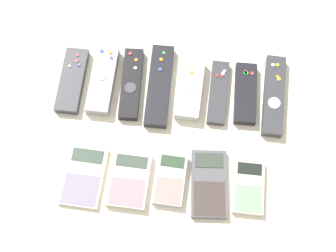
{
  "coord_description": "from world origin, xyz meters",
  "views": [
    {
      "loc": [
        0.03,
        -0.36,
        1.0
      ],
      "look_at": [
        0.0,
        0.03,
        0.01
      ],
      "focal_mm": 50.0,
      "sensor_mm": 36.0,
      "label": 1
    }
  ],
  "objects_px": {
    "calculator_0": "(84,176)",
    "remote_5": "(218,93)",
    "remote_1": "(103,80)",
    "calculator_2": "(170,180)",
    "remote_2": "(131,84)",
    "remote_6": "(245,93)",
    "remote_7": "(274,95)",
    "calculator_1": "(129,180)",
    "remote_3": "(159,86)",
    "remote_4": "(190,89)",
    "calculator_3": "(209,184)",
    "calculator_4": "(248,187)",
    "remote_0": "(72,80)"
  },
  "relations": [
    {
      "from": "calculator_1",
      "to": "remote_5",
      "type": "bearing_deg",
      "value": 53.74
    },
    {
      "from": "calculator_0",
      "to": "remote_5",
      "type": "bearing_deg",
      "value": 41.9
    },
    {
      "from": "calculator_0",
      "to": "remote_4",
      "type": "bearing_deg",
      "value": 49.69
    },
    {
      "from": "calculator_3",
      "to": "remote_4",
      "type": "bearing_deg",
      "value": 100.86
    },
    {
      "from": "remote_0",
      "to": "remote_6",
      "type": "bearing_deg",
      "value": 1.3
    },
    {
      "from": "remote_0",
      "to": "remote_4",
      "type": "distance_m",
      "value": 0.28
    },
    {
      "from": "remote_0",
      "to": "remote_1",
      "type": "distance_m",
      "value": 0.07
    },
    {
      "from": "remote_5",
      "to": "remote_7",
      "type": "distance_m",
      "value": 0.13
    },
    {
      "from": "calculator_1",
      "to": "calculator_2",
      "type": "height_order",
      "value": "same"
    },
    {
      "from": "remote_3",
      "to": "calculator_0",
      "type": "distance_m",
      "value": 0.27
    },
    {
      "from": "remote_3",
      "to": "calculator_2",
      "type": "bearing_deg",
      "value": -78.36
    },
    {
      "from": "remote_1",
      "to": "remote_4",
      "type": "bearing_deg",
      "value": 0.21
    },
    {
      "from": "remote_4",
      "to": "calculator_3",
      "type": "xyz_separation_m",
      "value": [
        0.06,
        -0.22,
        -0.01
      ]
    },
    {
      "from": "remote_4",
      "to": "calculator_4",
      "type": "xyz_separation_m",
      "value": [
        0.14,
        -0.22,
        -0.01
      ]
    },
    {
      "from": "remote_1",
      "to": "calculator_4",
      "type": "xyz_separation_m",
      "value": [
        0.35,
        -0.23,
        -0.0
      ]
    },
    {
      "from": "remote_1",
      "to": "remote_2",
      "type": "xyz_separation_m",
      "value": [
        0.07,
        -0.0,
        -0.0
      ]
    },
    {
      "from": "calculator_0",
      "to": "remote_3",
      "type": "bearing_deg",
      "value": 61.25
    },
    {
      "from": "remote_2",
      "to": "calculator_4",
      "type": "height_order",
      "value": "remote_2"
    },
    {
      "from": "remote_6",
      "to": "remote_7",
      "type": "height_order",
      "value": "same"
    },
    {
      "from": "remote_2",
      "to": "calculator_3",
      "type": "relative_size",
      "value": 1.18
    },
    {
      "from": "remote_2",
      "to": "remote_4",
      "type": "distance_m",
      "value": 0.14
    },
    {
      "from": "calculator_0",
      "to": "calculator_2",
      "type": "xyz_separation_m",
      "value": [
        0.19,
        0.01,
        0.0
      ]
    },
    {
      "from": "calculator_1",
      "to": "calculator_3",
      "type": "bearing_deg",
      "value": 5.09
    },
    {
      "from": "remote_0",
      "to": "calculator_0",
      "type": "height_order",
      "value": "remote_0"
    },
    {
      "from": "calculator_0",
      "to": "remote_7",
      "type": "bearing_deg",
      "value": 32.25
    },
    {
      "from": "remote_2",
      "to": "remote_3",
      "type": "xyz_separation_m",
      "value": [
        0.07,
        0.0,
        0.0
      ]
    },
    {
      "from": "remote_1",
      "to": "calculator_1",
      "type": "relative_size",
      "value": 1.37
    },
    {
      "from": "remote_4",
      "to": "calculator_2",
      "type": "height_order",
      "value": "remote_4"
    },
    {
      "from": "remote_2",
      "to": "remote_4",
      "type": "xyz_separation_m",
      "value": [
        0.14,
        -0.0,
        0.0
      ]
    },
    {
      "from": "calculator_3",
      "to": "calculator_4",
      "type": "relative_size",
      "value": 1.29
    },
    {
      "from": "remote_6",
      "to": "calculator_4",
      "type": "height_order",
      "value": "remote_6"
    },
    {
      "from": "remote_6",
      "to": "calculator_4",
      "type": "xyz_separation_m",
      "value": [
        0.01,
        -0.22,
        -0.0
      ]
    },
    {
      "from": "calculator_4",
      "to": "calculator_1",
      "type": "bearing_deg",
      "value": -177.45
    },
    {
      "from": "remote_2",
      "to": "calculator_2",
      "type": "bearing_deg",
      "value": -64.94
    },
    {
      "from": "remote_2",
      "to": "remote_5",
      "type": "distance_m",
      "value": 0.21
    },
    {
      "from": "remote_6",
      "to": "calculator_0",
      "type": "height_order",
      "value": "remote_6"
    },
    {
      "from": "remote_5",
      "to": "calculator_1",
      "type": "height_order",
      "value": "same"
    },
    {
      "from": "remote_1",
      "to": "calculator_2",
      "type": "distance_m",
      "value": 0.29
    },
    {
      "from": "remote_5",
      "to": "remote_6",
      "type": "relative_size",
      "value": 1.06
    },
    {
      "from": "remote_5",
      "to": "remote_7",
      "type": "height_order",
      "value": "remote_7"
    },
    {
      "from": "remote_0",
      "to": "calculator_1",
      "type": "bearing_deg",
      "value": -53.56
    },
    {
      "from": "remote_7",
      "to": "calculator_4",
      "type": "height_order",
      "value": "remote_7"
    },
    {
      "from": "remote_7",
      "to": "calculator_0",
      "type": "xyz_separation_m",
      "value": [
        -0.42,
        -0.23,
        -0.01
      ]
    },
    {
      "from": "remote_5",
      "to": "remote_2",
      "type": "bearing_deg",
      "value": -178.94
    },
    {
      "from": "calculator_4",
      "to": "remote_7",
      "type": "bearing_deg",
      "value": 77.52
    },
    {
      "from": "remote_1",
      "to": "remote_7",
      "type": "height_order",
      "value": "remote_1"
    },
    {
      "from": "remote_5",
      "to": "remote_7",
      "type": "bearing_deg",
      "value": 3.19
    },
    {
      "from": "remote_1",
      "to": "calculator_2",
      "type": "relative_size",
      "value": 1.46
    },
    {
      "from": "calculator_4",
      "to": "remote_4",
      "type": "bearing_deg",
      "value": 123.59
    },
    {
      "from": "remote_3",
      "to": "remote_4",
      "type": "relative_size",
      "value": 1.34
    }
  ]
}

